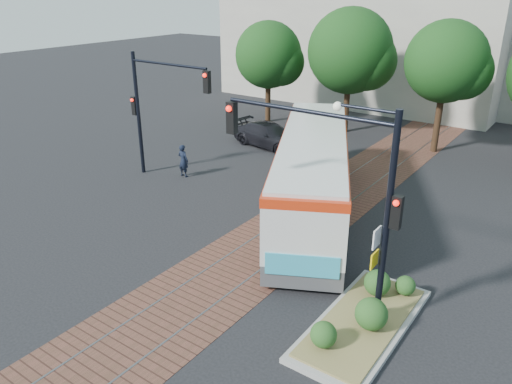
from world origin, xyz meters
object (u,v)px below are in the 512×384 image
(traffic_island, at_px, (365,315))
(officer, at_px, (183,161))
(parked_car, at_px, (269,135))
(signal_pole_main, at_px, (345,180))
(city_bus, at_px, (313,171))
(signal_pole_left, at_px, (153,100))

(traffic_island, distance_m, officer, 13.49)
(parked_car, bearing_deg, signal_pole_main, -131.10)
(traffic_island, relative_size, parked_car, 1.10)
(traffic_island, bearing_deg, signal_pole_main, 174.64)
(signal_pole_main, distance_m, parked_car, 16.43)
(parked_car, bearing_deg, city_bus, -127.11)
(signal_pole_left, bearing_deg, signal_pole_main, -21.45)
(traffic_island, bearing_deg, parked_car, 133.34)
(signal_pole_main, xyz_separation_m, parked_car, (-10.55, 12.11, -3.47))
(signal_pole_left, distance_m, parked_car, 8.14)
(city_bus, bearing_deg, officer, 153.35)
(signal_pole_main, relative_size, signal_pole_left, 1.00)
(city_bus, relative_size, signal_pole_left, 2.03)
(traffic_island, height_order, parked_car, parked_car)
(city_bus, xyz_separation_m, officer, (-7.23, -0.04, -1.02))
(officer, bearing_deg, parked_car, -96.02)
(city_bus, bearing_deg, signal_pole_main, -81.18)
(city_bus, relative_size, parked_car, 2.56)
(city_bus, distance_m, traffic_island, 7.74)
(traffic_island, relative_size, signal_pole_left, 0.87)
(signal_pole_left, bearing_deg, officer, 39.10)
(signal_pole_left, height_order, officer, signal_pole_left)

